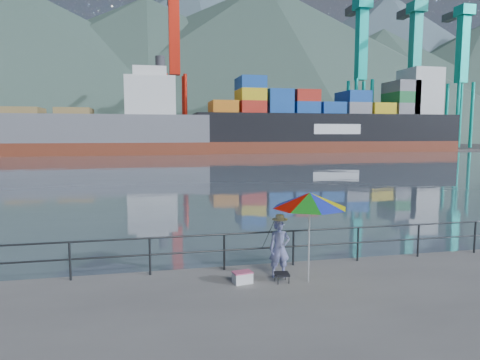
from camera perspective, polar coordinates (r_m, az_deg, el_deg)
name	(u,v)px	position (r m, az deg, el deg)	size (l,w,h in m)	color
harbor_water	(151,145)	(139.64, -11.81, 4.64)	(500.00, 280.00, 0.00)	#515F6C
far_dock	(195,149)	(103.24, -6.07, 4.20)	(200.00, 40.00, 0.40)	#514F4C
guardrail	(188,254)	(11.78, -6.98, -9.71)	(22.00, 0.06, 1.03)	#2D3033
mountains	(226,70)	(223.22, -1.84, 14.50)	(600.00, 332.80, 80.00)	#385147
port_cranes	(291,78)	(99.66, 6.83, 13.33)	(116.00, 28.00, 38.40)	red
container_stacks	(281,135)	(107.89, 5.51, 6.02)	(58.00, 5.40, 7.80)	yellow
fisherman	(279,249)	(11.35, 5.28, -9.10)	(0.55, 0.36, 1.51)	navy
beach_umbrella	(310,200)	(10.77, 9.28, -2.68)	(2.02, 2.02, 2.29)	white
folding_stool	(282,277)	(11.14, 5.60, -12.79)	(0.40, 0.40, 0.24)	black
cooler_bag	(242,278)	(11.03, 0.33, -12.92)	(0.46, 0.31, 0.26)	silver
fishing_rod	(268,265)	(12.48, 3.76, -11.26)	(0.02, 0.02, 2.14)	black
bulk_carrier	(57,131)	(84.58, -23.19, 6.00)	(58.22, 10.08, 14.50)	maroon
container_ship	(335,123)	(93.39, 12.58, 7.46)	(56.19, 9.36, 18.10)	maroon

